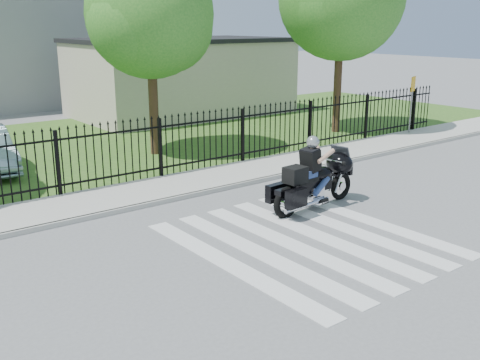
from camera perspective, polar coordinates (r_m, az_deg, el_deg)
ground at (r=11.93m, az=6.69°, el=-6.09°), size 120.00×120.00×0.00m
crosswalk at (r=11.93m, az=6.69°, el=-6.06°), size 5.00×5.50×0.01m
sidewalk at (r=15.66m, az=-6.15°, el=-0.51°), size 40.00×2.00×0.12m
curb at (r=14.85m, az=-4.12°, el=-1.36°), size 40.00×0.12×0.12m
grass_strip at (r=21.79m, az=-15.92°, el=3.45°), size 40.00×12.00×0.02m
iron_fence at (r=16.29m, az=-8.10°, el=3.12°), size 26.00×0.04×1.80m
tree_mid at (r=19.26m, az=-9.15°, el=16.28°), size 4.20×4.20×6.78m
building_low at (r=28.21m, az=-5.95°, el=10.21°), size 10.00×6.00×3.50m
building_low_roof at (r=28.10m, az=-6.06°, el=13.96°), size 10.20×6.20×0.20m
motorcycle_rider at (r=13.72m, az=7.42°, el=0.16°), size 2.82×1.00×1.86m
traffic_sign at (r=23.62m, az=17.10°, el=8.47°), size 0.47×0.21×2.24m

